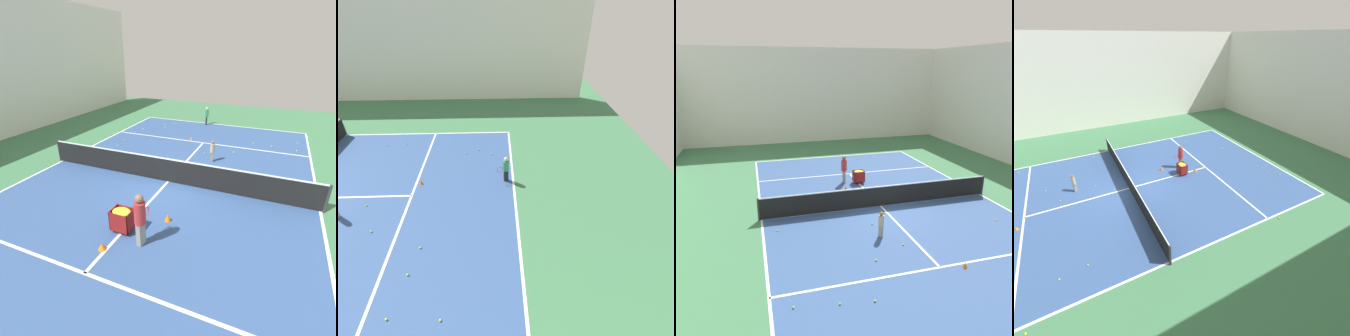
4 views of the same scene
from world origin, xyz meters
TOP-DOWN VIEW (x-y plane):
  - line_baseline_near at (0.00, -10.03)m, footprint 11.74×0.10m
  - line_sideline_right at (5.87, 0.00)m, footprint 0.10×20.06m
  - line_service_near at (0.00, -5.52)m, footprint 11.74×0.10m
  - hall_enclosure_right at (11.88, 0.00)m, footprint 0.15×32.22m
  - player_near_baseline at (0.96, -9.68)m, footprint 0.33×0.58m
  - training_cone_1 at (0.84, -5.75)m, footprint 0.17×0.17m
  - tennis_ball_2 at (-5.29, -7.65)m, footprint 0.07×0.07m
  - tennis_ball_3 at (-5.21, -6.15)m, footprint 0.07×0.07m
  - tennis_ball_4 at (4.47, -3.00)m, footprint 0.07×0.07m
  - tennis_ball_5 at (3.26, -8.98)m, footprint 0.07×0.07m
  - tennis_ball_6 at (2.44, -9.70)m, footprint 0.07×0.07m
  - tennis_ball_10 at (-3.87, -6.38)m, footprint 0.07×0.07m
  - tennis_ball_11 at (3.43, -7.63)m, footprint 0.07×0.07m
  - tennis_ball_12 at (-0.58, -3.79)m, footprint 0.07×0.07m
  - tennis_ball_15 at (6.14, -5.07)m, footprint 0.07×0.07m
  - tennis_ball_17 at (4.75, -6.71)m, footprint 0.07×0.07m
  - tennis_ball_19 at (5.87, -9.97)m, footprint 0.07×0.07m
  - tennis_ball_20 at (-2.02, -4.54)m, footprint 0.07×0.07m
  - tennis_ball_21 at (3.77, -8.28)m, footprint 0.07×0.07m
  - tennis_ball_22 at (-2.83, -6.54)m, footprint 0.07×0.07m
  - tennis_ball_26 at (4.63, -4.05)m, footprint 0.07×0.07m

SIDE VIEW (x-z plane):
  - line_baseline_near at x=0.00m, z-range 0.00..0.01m
  - line_sideline_right at x=5.87m, z-range 0.00..0.01m
  - line_service_near at x=0.00m, z-range 0.00..0.01m
  - tennis_ball_2 at x=-5.29m, z-range 0.00..0.07m
  - tennis_ball_3 at x=-5.21m, z-range 0.00..0.07m
  - tennis_ball_4 at x=4.47m, z-range 0.00..0.07m
  - tennis_ball_5 at x=3.26m, z-range 0.00..0.07m
  - tennis_ball_6 at x=2.44m, z-range 0.00..0.07m
  - tennis_ball_10 at x=-3.87m, z-range 0.00..0.07m
  - tennis_ball_11 at x=3.43m, z-range 0.00..0.07m
  - tennis_ball_12 at x=-0.58m, z-range 0.00..0.07m
  - tennis_ball_15 at x=6.14m, z-range 0.00..0.07m
  - tennis_ball_17 at x=4.75m, z-range 0.00..0.07m
  - tennis_ball_19 at x=5.87m, z-range 0.00..0.07m
  - tennis_ball_20 at x=-2.02m, z-range 0.00..0.07m
  - tennis_ball_21 at x=3.77m, z-range 0.00..0.07m
  - tennis_ball_22 at x=-2.83m, z-range 0.00..0.07m
  - tennis_ball_26 at x=4.63m, z-range 0.00..0.07m
  - training_cone_1 at x=0.84m, z-range 0.00..0.21m
  - player_near_baseline at x=0.96m, z-range 0.09..1.37m
  - hall_enclosure_right at x=11.88m, z-range 0.00..8.43m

